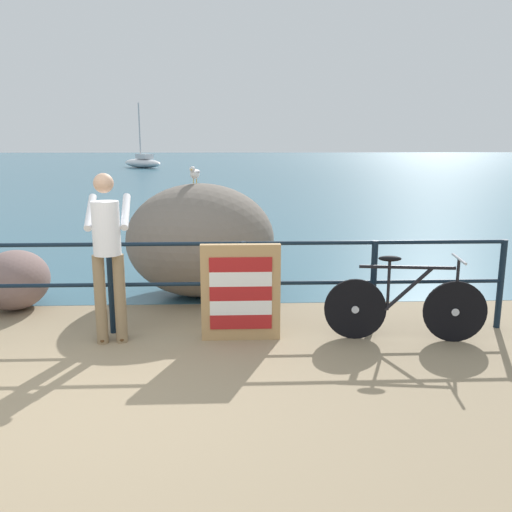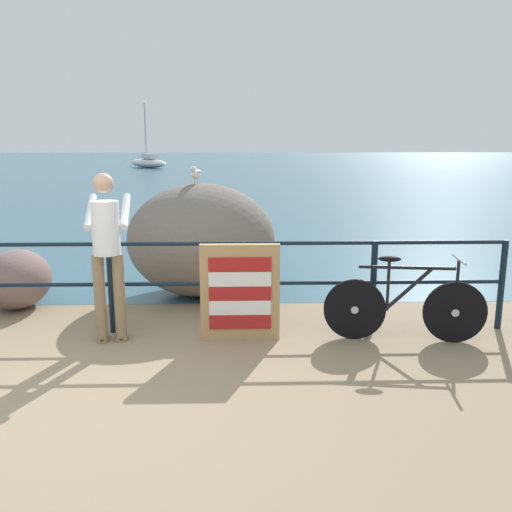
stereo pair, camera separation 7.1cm
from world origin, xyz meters
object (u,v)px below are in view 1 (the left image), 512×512
(seagull, at_px, (195,173))
(sailboat, at_px, (143,162))
(bicycle, at_px, (405,305))
(folded_deckchair_stack, at_px, (241,292))
(breakwater_boulder_main, at_px, (200,240))
(breakwater_boulder_left, at_px, (15,280))
(person_at_railing, at_px, (108,250))

(seagull, bearing_deg, sailboat, -158.19)
(bicycle, xyz_separation_m, folded_deckchair_stack, (-1.74, 0.10, 0.13))
(breakwater_boulder_main, distance_m, sailboat, 36.17)
(folded_deckchair_stack, distance_m, breakwater_boulder_left, 3.09)
(folded_deckchair_stack, bearing_deg, seagull, 108.39)
(person_at_railing, relative_size, seagull, 5.20)
(bicycle, xyz_separation_m, sailboat, (-8.90, 37.41, 0.03))
(breakwater_boulder_main, height_order, seagull, seagull)
(person_at_railing, height_order, folded_deckchair_stack, person_at_railing)
(folded_deckchair_stack, distance_m, sailboat, 37.99)
(folded_deckchair_stack, xyz_separation_m, breakwater_boulder_main, (-0.53, 1.76, 0.25))
(breakwater_boulder_main, bearing_deg, breakwater_boulder_left, -166.66)
(folded_deckchair_stack, relative_size, sailboat, 0.21)
(folded_deckchair_stack, bearing_deg, sailboat, 100.85)
(seagull, height_order, sailboat, sailboat)
(bicycle, distance_m, sailboat, 38.45)
(folded_deckchair_stack, bearing_deg, breakwater_boulder_main, 106.64)
(bicycle, xyz_separation_m, breakwater_boulder_main, (-2.27, 1.85, 0.38))
(breakwater_boulder_main, relative_size, breakwater_boulder_left, 1.98)
(seagull, bearing_deg, person_at_railing, -12.46)
(seagull, bearing_deg, breakwater_boulder_main, 109.77)
(breakwater_boulder_left, bearing_deg, person_at_railing, -39.93)
(bicycle, height_order, folded_deckchair_stack, folded_deckchair_stack)
(person_at_railing, height_order, sailboat, sailboat)
(person_at_railing, distance_m, folded_deckchair_stack, 1.44)
(bicycle, bearing_deg, seagull, 148.78)
(folded_deckchair_stack, height_order, sailboat, sailboat)
(bicycle, relative_size, breakwater_boulder_left, 1.66)
(person_at_railing, bearing_deg, bicycle, -97.43)
(person_at_railing, xyz_separation_m, breakwater_boulder_main, (0.84, 1.78, -0.23))
(breakwater_boulder_left, bearing_deg, sailboat, 96.81)
(breakwater_boulder_main, relative_size, seagull, 5.86)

